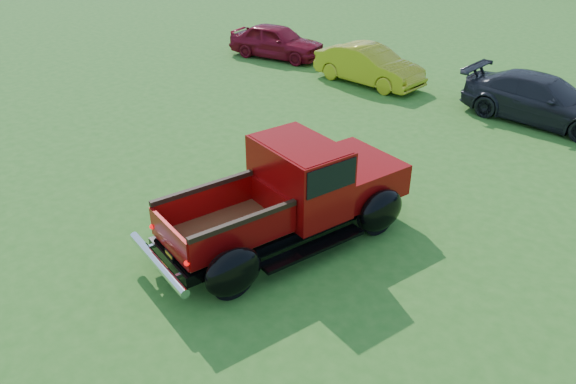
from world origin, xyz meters
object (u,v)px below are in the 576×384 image
object	(u,v)px
pickup_truck	(299,192)
show_car_yellow	(369,65)
show_car_red	(277,41)
show_car_grey	(542,100)

from	to	relation	value
pickup_truck	show_car_yellow	world-z (taller)	pickup_truck
pickup_truck	show_car_red	size ratio (longest dim) A/B	1.46
show_car_yellow	show_car_red	bearing A→B (deg)	88.14
show_car_red	show_car_yellow	bearing A→B (deg)	-105.48
show_car_grey	show_car_yellow	bearing A→B (deg)	95.18
show_car_red	show_car_grey	xyz separation A→B (m)	(9.41, -0.48, 0.01)
pickup_truck	show_car_red	bearing A→B (deg)	146.99
show_car_grey	show_car_red	bearing A→B (deg)	91.73
show_car_yellow	show_car_grey	distance (m)	5.25
show_car_yellow	show_car_grey	xyz separation A→B (m)	(5.25, 0.05, 0.02)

